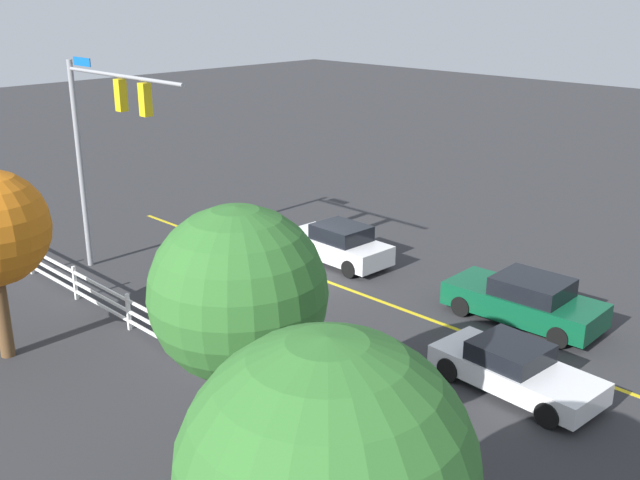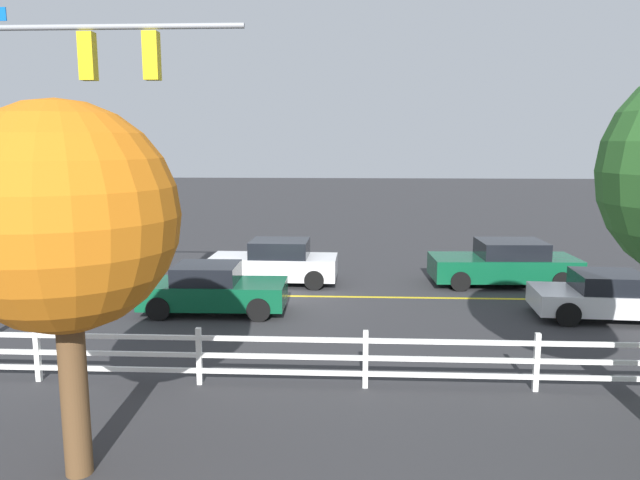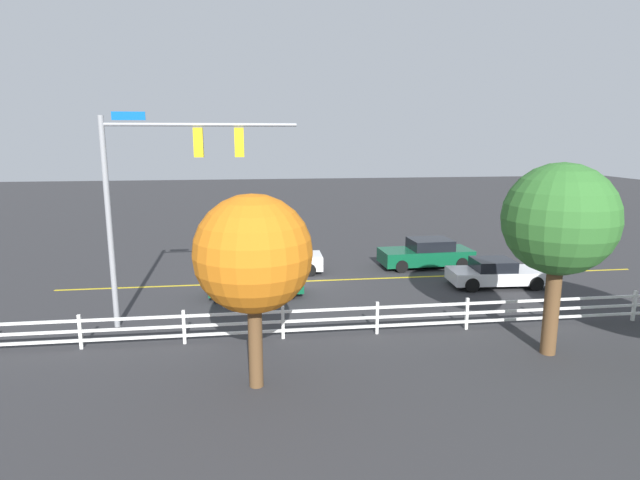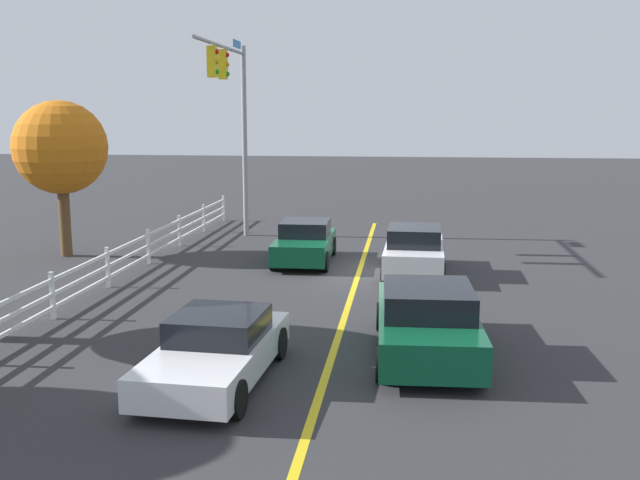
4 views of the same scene
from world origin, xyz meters
name	(u,v)px [view 4 (image 4 of 4)]	position (x,y,z in m)	size (l,w,h in m)	color
ground_plane	(359,271)	(0.00, 0.00, 0.00)	(120.00, 120.00, 0.00)	#2D2D30
lane_center_stripe	(349,304)	(-4.00, 0.00, 0.00)	(28.00, 0.16, 0.01)	gold
signal_assembly	(233,102)	(4.27, 4.98, 5.26)	(6.64, 0.38, 7.54)	gray
car_0	(414,251)	(-0.18, -1.68, 0.70)	(4.24, 1.92, 1.48)	silver
car_1	(305,243)	(1.13, 1.89, 0.65)	(3.98, 1.86, 1.37)	#0C4C2D
car_2	(427,321)	(-7.82, -1.90, 0.71)	(4.80, 2.19, 1.48)	#0C4C2D
car_3	(217,350)	(-9.77, 1.95, 0.60)	(4.39, 2.07, 1.26)	silver
white_rail_fence	(108,266)	(-3.00, 6.92, 0.60)	(26.10, 0.10, 1.15)	white
tree_2	(60,148)	(1.19, 10.20, 3.70)	(3.14, 3.14, 5.30)	brown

